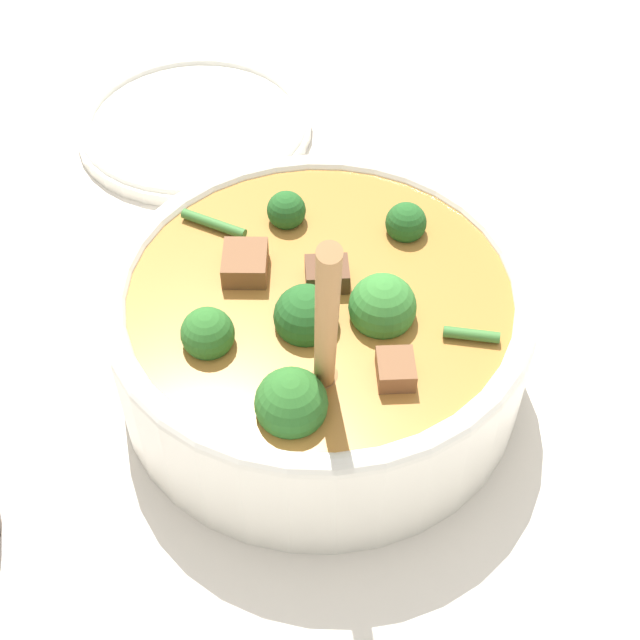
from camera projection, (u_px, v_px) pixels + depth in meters
name	position (u px, v px, depth m)	size (l,w,h in m)	color
ground_plane	(320.00, 376.00, 0.63)	(4.00, 4.00, 0.00)	silver
stew_bowl	(320.00, 326.00, 0.59)	(0.28, 0.28, 0.24)	white
empty_plate	(195.00, 124.00, 0.82)	(0.22, 0.22, 0.02)	silver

